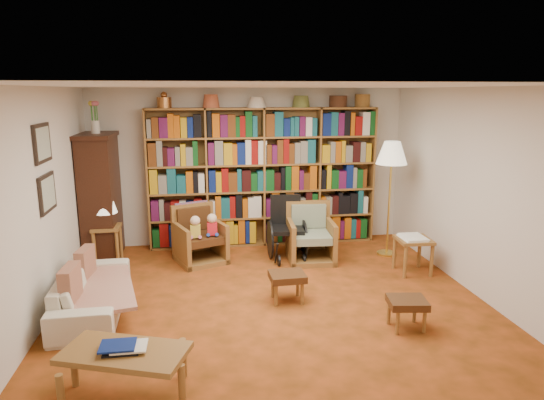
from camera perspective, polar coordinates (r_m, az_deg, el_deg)
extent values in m
plane|color=#B1491B|center=(5.84, 0.15, -12.09)|extent=(5.00, 5.00, 0.00)
plane|color=white|center=(5.30, 0.17, 13.26)|extent=(5.00, 5.00, 0.00)
plane|color=silver|center=(7.87, -2.63, 3.92)|extent=(5.00, 0.00, 5.00)
plane|color=silver|center=(3.10, 7.36, -10.14)|extent=(5.00, 0.00, 5.00)
plane|color=silver|center=(5.63, -25.86, -0.87)|extent=(0.00, 5.00, 5.00)
plane|color=silver|center=(6.31, 23.20, 0.72)|extent=(0.00, 5.00, 5.00)
cube|color=brown|center=(7.76, -1.02, 2.69)|extent=(3.60, 0.30, 2.20)
cube|color=#35190E|center=(7.54, -19.48, 0.11)|extent=(0.45, 0.90, 1.80)
cube|color=#35190E|center=(7.41, -20.01, 7.15)|extent=(0.50, 0.95, 0.06)
cylinder|color=silver|center=(7.40, -20.08, 8.07)|extent=(0.12, 0.12, 0.18)
cube|color=black|center=(5.81, -25.43, 6.07)|extent=(0.03, 0.52, 0.42)
cube|color=gray|center=(5.81, -25.29, 6.08)|extent=(0.01, 0.44, 0.34)
cube|color=black|center=(5.89, -24.93, 0.75)|extent=(0.03, 0.52, 0.42)
cube|color=gray|center=(5.88, -24.79, 0.76)|extent=(0.01, 0.44, 0.34)
imported|color=beige|center=(5.91, -20.39, -10.07)|extent=(1.68, 0.69, 0.49)
cube|color=beige|center=(5.87, -19.95, -9.55)|extent=(1.04, 1.56, 0.04)
cube|color=maroon|center=(6.18, -21.09, -7.05)|extent=(0.17, 0.39, 0.38)
cube|color=maroon|center=(5.54, -22.61, -9.45)|extent=(0.15, 0.41, 0.41)
cube|color=brown|center=(7.31, -18.90, -3.09)|extent=(0.39, 0.39, 0.04)
cylinder|color=brown|center=(7.27, -20.17, -5.60)|extent=(0.05, 0.05, 0.53)
cylinder|color=brown|center=(7.22, -17.73, -5.56)|extent=(0.05, 0.05, 0.53)
cylinder|color=brown|center=(7.56, -19.71, -4.87)|extent=(0.05, 0.05, 0.53)
cylinder|color=brown|center=(7.51, -17.37, -4.83)|extent=(0.05, 0.05, 0.53)
cylinder|color=gold|center=(7.28, -18.97, -2.23)|extent=(0.11, 0.11, 0.19)
cone|color=#F3E9C7|center=(7.23, -19.10, -0.43)|extent=(0.34, 0.34, 0.26)
cube|color=brown|center=(7.25, -8.37, -6.89)|extent=(0.85, 0.86, 0.07)
cube|color=brown|center=(7.17, -10.79, -5.06)|extent=(0.30, 0.66, 0.58)
cube|color=brown|center=(7.17, -6.08, -4.91)|extent=(0.30, 0.66, 0.58)
cube|color=brown|center=(7.42, -8.48, -3.42)|extent=(0.63, 0.30, 0.81)
cube|color=#492613|center=(7.12, -8.45, -4.50)|extent=(0.67, 0.71, 0.11)
cube|color=#492613|center=(7.31, -8.53, -2.13)|extent=(0.50, 0.26, 0.34)
cube|color=#B8313F|center=(7.39, -8.54, -1.54)|extent=(0.49, 0.23, 0.36)
cube|color=brown|center=(7.25, 4.55, -6.78)|extent=(0.71, 0.74, 0.07)
cube|color=brown|center=(7.11, 2.21, -4.94)|extent=(0.11, 0.70, 0.59)
cube|color=brown|center=(7.24, 6.92, -4.70)|extent=(0.11, 0.70, 0.59)
cube|color=brown|center=(7.42, 4.06, -3.23)|extent=(0.67, 0.12, 0.83)
cube|color=gray|center=(7.12, 4.65, -4.32)|extent=(0.55, 0.61, 0.11)
cube|color=gray|center=(7.31, 4.20, -1.89)|extent=(0.52, 0.12, 0.35)
cube|color=black|center=(7.16, 1.89, -3.49)|extent=(0.50, 0.50, 0.06)
cube|color=black|center=(7.30, 1.59, -1.12)|extent=(0.46, 0.10, 0.45)
cylinder|color=black|center=(7.26, -0.22, -4.66)|extent=(0.03, 0.56, 0.56)
cylinder|color=black|center=(7.35, 3.68, -4.47)|extent=(0.03, 0.56, 0.56)
cylinder|color=black|center=(6.98, 0.82, -7.14)|extent=(0.03, 0.16, 0.16)
cylinder|color=black|center=(7.04, 3.76, -6.98)|extent=(0.03, 0.16, 0.16)
cylinder|color=gold|center=(7.69, 13.31, -6.12)|extent=(0.29, 0.29, 0.03)
cylinder|color=gold|center=(7.49, 13.59, -0.93)|extent=(0.03, 0.03, 1.46)
cone|color=#F3E9C7|center=(7.34, 13.93, 5.42)|extent=(0.46, 0.46, 0.33)
cube|color=brown|center=(6.89, 16.33, -4.52)|extent=(0.47, 0.47, 0.04)
cylinder|color=brown|center=(6.73, 15.41, -7.07)|extent=(0.05, 0.05, 0.45)
cylinder|color=brown|center=(6.89, 18.27, -6.81)|extent=(0.05, 0.05, 0.45)
cylinder|color=brown|center=(7.05, 14.19, -6.08)|extent=(0.05, 0.05, 0.45)
cylinder|color=brown|center=(7.20, 16.94, -5.86)|extent=(0.05, 0.05, 0.45)
cube|color=white|center=(6.88, 16.35, -4.24)|extent=(0.32, 0.39, 0.03)
cube|color=#492613|center=(5.79, 1.81, -8.99)|extent=(0.42, 0.37, 0.08)
cylinder|color=brown|center=(5.72, 0.48, -11.15)|extent=(0.04, 0.04, 0.27)
cylinder|color=brown|center=(5.78, 3.56, -10.95)|extent=(0.04, 0.04, 0.27)
cylinder|color=brown|center=(5.95, 0.09, -10.21)|extent=(0.04, 0.04, 0.27)
cylinder|color=brown|center=(6.00, 3.05, -10.02)|extent=(0.04, 0.04, 0.27)
cube|color=#492613|center=(5.36, 15.63, -11.53)|extent=(0.43, 0.38, 0.08)
cylinder|color=brown|center=(5.28, 14.56, -13.84)|extent=(0.04, 0.04, 0.25)
cylinder|color=brown|center=(5.39, 17.49, -13.44)|extent=(0.04, 0.04, 0.25)
cylinder|color=brown|center=(5.47, 13.58, -12.80)|extent=(0.04, 0.04, 0.25)
cylinder|color=brown|center=(5.58, 16.43, -12.44)|extent=(0.04, 0.04, 0.25)
cube|color=brown|center=(4.26, -16.96, -16.83)|extent=(1.11, 0.81, 0.05)
cylinder|color=brown|center=(4.29, -23.58, -20.38)|extent=(0.06, 0.06, 0.36)
cylinder|color=brown|center=(4.15, -10.55, -20.65)|extent=(0.06, 0.06, 0.36)
cylinder|color=brown|center=(4.63, -22.26, -17.68)|extent=(0.06, 0.06, 0.36)
cylinder|color=brown|center=(4.50, -10.39, -17.80)|extent=(0.06, 0.06, 0.36)
cube|color=brown|center=(4.24, -17.01, -16.22)|extent=(0.34, 0.30, 0.05)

